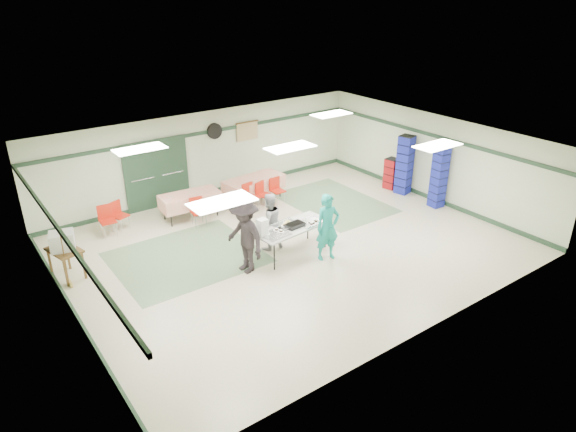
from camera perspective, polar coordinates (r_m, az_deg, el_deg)
floor at (r=13.54m, az=0.23°, el=-3.25°), size 11.00×11.00×0.00m
ceiling at (r=12.50m, az=0.25°, el=7.75°), size 11.00×11.00×0.00m
wall_back at (r=16.59m, az=-9.04°, el=6.85°), size 11.00×0.00×11.00m
wall_front at (r=10.07m, az=15.63°, el=-6.05°), size 11.00×0.00×11.00m
wall_left at (r=10.98m, az=-23.70°, el=-4.65°), size 0.00×9.00×9.00m
wall_right at (r=16.61m, az=15.84°, el=6.24°), size 0.00×9.00×9.00m
trim_back at (r=16.36m, az=-9.15°, el=9.16°), size 11.00×0.06×0.10m
baseboard_back at (r=16.99m, az=-8.71°, el=2.68°), size 11.00×0.06×0.12m
trim_left at (r=10.68m, az=-24.18°, el=-1.32°), size 0.06×9.00×0.10m
baseboard_left at (r=11.62m, az=-22.47°, el=-10.18°), size 0.06×9.00×0.12m
trim_right at (r=16.39m, az=16.05°, el=8.54°), size 0.06×9.00×0.10m
baseboard_right at (r=17.02m, az=15.28°, el=2.11°), size 0.06×9.00×0.12m
green_patch_a at (r=13.21m, az=-11.19°, el=-4.52°), size 3.50×3.00×0.01m
green_patch_b at (r=16.18m, az=5.11°, el=1.51°), size 2.50×3.50×0.01m
double_door_left at (r=15.82m, az=-15.94°, el=4.16°), size 0.90×0.06×2.10m
double_door_right at (r=16.14m, az=-12.81°, el=4.90°), size 0.90×0.06×2.10m
door_frame at (r=15.95m, az=-14.35°, el=4.51°), size 2.00×0.03×2.15m
wall_fan at (r=16.47m, az=-8.17°, el=9.32°), size 0.50×0.10×0.50m
scroll_banner at (r=17.09m, az=-4.55°, el=9.36°), size 0.80×0.02×0.60m
serving_table at (r=12.82m, az=0.46°, el=-1.34°), size 2.08×1.02×0.76m
sheet_tray_right at (r=12.98m, az=2.44°, el=-0.75°), size 0.63×0.50×0.02m
sheet_tray_mid at (r=12.86m, az=-0.20°, el=-0.98°), size 0.68×0.55×0.02m
sheet_tray_left at (r=12.38m, az=-1.33°, el=-2.06°), size 0.68×0.54×0.02m
baking_pan at (r=12.78m, az=0.75°, el=-1.01°), size 0.53×0.36×0.08m
foam_box_stack at (r=12.29m, az=-2.87°, el=-1.25°), size 0.25×0.23×0.42m
volunteer_teal at (r=12.58m, az=4.42°, el=-1.26°), size 0.70×0.54×1.71m
volunteer_grey at (r=13.06m, az=-2.13°, el=-0.63°), size 0.80×0.65×1.52m
volunteer_dark at (r=12.00m, az=-4.83°, el=-2.25°), size 0.79×1.25×1.84m
dining_table_a at (r=16.10m, az=-3.80°, el=3.62°), size 2.00×1.06×0.77m
dining_table_b at (r=15.14m, az=-10.84°, el=1.81°), size 1.75×0.86×0.77m
chair_a at (r=15.64m, az=-2.90°, el=2.70°), size 0.48×0.48×0.81m
chair_b at (r=15.42m, az=-4.31°, el=2.44°), size 0.46×0.46×0.86m
chair_c at (r=15.91m, az=-1.32°, el=3.15°), size 0.40×0.40×0.83m
chair_d at (r=14.67m, az=-10.04°, el=0.83°), size 0.43×0.43×0.83m
chair_loose_a at (r=14.95m, az=-18.39°, el=0.36°), size 0.50×0.50×0.82m
chair_loose_b at (r=14.68m, az=-19.52°, el=-0.14°), size 0.42×0.42×0.87m
crate_stack_blue_a at (r=16.14m, az=16.44°, el=4.23°), size 0.41×0.41×1.95m
crate_stack_red at (r=17.43m, az=11.44°, el=4.65°), size 0.46×0.46×1.03m
crate_stack_blue_b at (r=16.96m, az=12.83°, el=5.56°), size 0.51×0.51×1.93m
printer_table at (r=12.89m, az=-23.57°, el=-3.83°), size 0.75×0.96×0.74m
office_printer at (r=12.76m, az=-23.81°, el=-2.56°), size 0.63×0.58×0.42m
broom at (r=12.54m, az=-23.62°, el=-4.12°), size 0.08×0.23×1.41m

